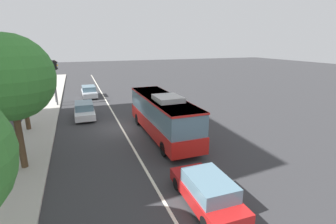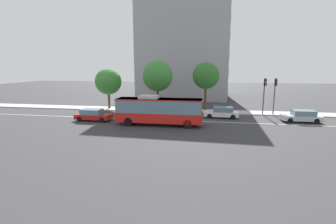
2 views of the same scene
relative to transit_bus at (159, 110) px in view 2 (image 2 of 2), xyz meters
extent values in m
plane|color=#333335|center=(2.97, 2.70, -1.81)|extent=(160.00, 160.00, 0.00)
cube|color=#B2ADA3|center=(2.97, 9.52, -1.74)|extent=(80.00, 3.04, 0.14)
cube|color=silver|center=(2.97, 2.70, -1.80)|extent=(76.00, 0.16, 0.01)
cube|color=red|center=(0.02, 0.00, -0.83)|extent=(10.02, 2.59, 1.10)
cube|color=slate|center=(0.02, 0.00, 0.50)|extent=(9.82, 2.51, 1.58)
cube|color=red|center=(0.02, 0.00, 1.23)|extent=(9.92, 2.56, 0.12)
cube|color=#B2B2B2|center=(-1.18, -0.01, 1.47)|extent=(2.22, 1.82, 0.36)
cylinder|color=black|center=(3.41, 1.13, -1.31)|extent=(1.00, 0.31, 1.00)
cylinder|color=black|center=(3.43, -1.07, -1.31)|extent=(1.00, 0.31, 1.00)
cylinder|color=black|center=(-3.39, 1.07, -1.31)|extent=(1.00, 0.31, 1.00)
cylinder|color=black|center=(-3.37, -1.13, -1.31)|extent=(1.00, 0.31, 1.00)
cube|color=#B21919|center=(-8.67, 0.97, -1.29)|extent=(4.52, 1.85, 0.60)
cube|color=slate|center=(-8.92, 0.97, -0.67)|extent=(2.54, 1.68, 0.64)
cylinder|color=black|center=(-7.16, 1.75, -1.49)|extent=(0.64, 0.23, 0.64)
cylinder|color=black|center=(-7.18, 0.15, -1.49)|extent=(0.64, 0.23, 0.64)
cylinder|color=black|center=(-10.16, 1.78, -1.49)|extent=(0.64, 0.23, 0.64)
cylinder|color=black|center=(-10.18, 0.18, -1.49)|extent=(0.64, 0.23, 0.64)
cube|color=#B7BABF|center=(16.93, 4.52, -1.29)|extent=(4.55, 1.93, 0.60)
cube|color=slate|center=(17.18, 4.53, -0.67)|extent=(2.57, 1.73, 0.64)
cylinder|color=black|center=(15.46, 3.68, -1.49)|extent=(0.65, 0.24, 0.64)
cylinder|color=black|center=(15.41, 5.28, -1.49)|extent=(0.65, 0.24, 0.64)
cylinder|color=black|center=(18.45, 3.77, -1.49)|extent=(0.65, 0.24, 0.64)
cylinder|color=black|center=(18.41, 5.37, -1.49)|extent=(0.65, 0.24, 0.64)
cube|color=white|center=(7.31, 5.52, -1.29)|extent=(4.52, 1.84, 0.60)
cube|color=slate|center=(7.56, 5.52, -0.67)|extent=(2.54, 1.68, 0.64)
cylinder|color=black|center=(5.80, 4.73, -1.49)|extent=(0.64, 0.23, 0.64)
cylinder|color=black|center=(5.82, 6.33, -1.49)|extent=(0.64, 0.23, 0.64)
cylinder|color=black|center=(8.80, 4.70, -1.49)|extent=(0.64, 0.23, 0.64)
cylinder|color=black|center=(8.82, 6.30, -1.49)|extent=(0.64, 0.23, 0.64)
cylinder|color=#47474C|center=(13.18, 8.29, 0.79)|extent=(0.16, 0.16, 5.20)
cube|color=black|center=(13.20, 8.01, 2.84)|extent=(0.34, 0.30, 0.96)
sphere|color=#2D2D2D|center=(13.21, 7.86, 3.16)|extent=(0.22, 0.22, 0.22)
sphere|color=#F9A514|center=(13.21, 7.86, 2.84)|extent=(0.22, 0.22, 0.22)
sphere|color=#2D2D2D|center=(13.21, 7.86, 2.52)|extent=(0.22, 0.22, 0.22)
cylinder|color=#47474C|center=(14.62, 8.50, 0.79)|extent=(0.16, 0.16, 5.20)
cube|color=black|center=(14.61, 8.22, 2.84)|extent=(0.33, 0.29, 0.96)
sphere|color=red|center=(14.61, 8.07, 3.16)|extent=(0.22, 0.22, 0.22)
sphere|color=#2D2D2D|center=(14.61, 8.07, 2.84)|extent=(0.22, 0.22, 0.22)
sphere|color=#2D2D2D|center=(14.61, 8.07, 2.52)|extent=(0.22, 0.22, 0.22)
cylinder|color=#4C3823|center=(-2.13, 9.27, 0.00)|extent=(0.36, 0.36, 3.63)
sphere|color=#387F33|center=(-2.13, 9.27, 3.54)|extent=(4.59, 4.59, 4.59)
cylinder|color=#4C3823|center=(-10.28, 9.66, -0.39)|extent=(0.36, 0.36, 2.84)
sphere|color=#387F33|center=(-10.28, 9.66, 2.60)|extent=(4.18, 4.18, 4.18)
cylinder|color=#4C3823|center=(5.09, 10.09, 0.15)|extent=(0.36, 0.36, 3.92)
sphere|color=#2D6B28|center=(5.09, 10.09, 3.61)|extent=(4.00, 4.00, 4.00)
cube|color=#939399|center=(0.07, 28.51, 10.09)|extent=(18.90, 16.85, 23.80)
cube|color=slate|center=(9.33, 28.25, 0.30)|extent=(0.49, 14.70, 1.50)
cube|color=slate|center=(9.33, 28.25, 3.70)|extent=(0.49, 14.70, 1.50)
cube|color=slate|center=(9.33, 28.25, 7.10)|extent=(0.49, 14.70, 1.50)
cube|color=slate|center=(9.33, 28.25, 10.50)|extent=(0.49, 14.70, 1.50)
cube|color=slate|center=(9.33, 28.25, 13.90)|extent=(0.49, 14.70, 1.50)
cube|color=slate|center=(9.33, 28.25, 17.30)|extent=(0.49, 14.70, 1.50)
camera|label=1|loc=(-17.11, 5.97, 5.33)|focal=26.22mm
camera|label=2|loc=(5.76, -27.41, 4.89)|focal=26.20mm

